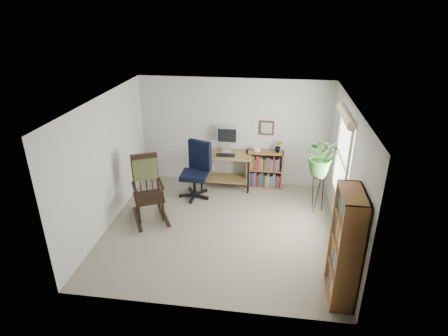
# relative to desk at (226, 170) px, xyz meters

# --- Properties ---
(floor) EXTENTS (4.20, 4.00, 0.00)m
(floor) POSITION_rel_desk_xyz_m (0.13, -1.70, -0.40)
(floor) COLOR gray
(floor) RESTS_ON ground
(ceiling) EXTENTS (4.20, 4.00, 0.00)m
(ceiling) POSITION_rel_desk_xyz_m (0.13, -1.70, 2.00)
(ceiling) COLOR silver
(ceiling) RESTS_ON ground
(wall_back) EXTENTS (4.20, 0.00, 2.40)m
(wall_back) POSITION_rel_desk_xyz_m (0.13, 0.30, 0.80)
(wall_back) COLOR #BBBAB6
(wall_back) RESTS_ON ground
(wall_front) EXTENTS (4.20, 0.00, 2.40)m
(wall_front) POSITION_rel_desk_xyz_m (0.13, -3.70, 0.80)
(wall_front) COLOR #BBBAB6
(wall_front) RESTS_ON ground
(wall_left) EXTENTS (0.00, 4.00, 2.40)m
(wall_left) POSITION_rel_desk_xyz_m (-1.97, -1.70, 0.80)
(wall_left) COLOR #BBBAB6
(wall_left) RESTS_ON ground
(wall_right) EXTENTS (0.00, 4.00, 2.40)m
(wall_right) POSITION_rel_desk_xyz_m (2.23, -1.70, 0.80)
(wall_right) COLOR #BBBAB6
(wall_right) RESTS_ON ground
(window) EXTENTS (0.12, 1.20, 1.50)m
(window) POSITION_rel_desk_xyz_m (2.19, -1.40, 1.00)
(window) COLOR silver
(window) RESTS_ON wall_right
(desk) EXTENTS (1.12, 0.61, 0.80)m
(desk) POSITION_rel_desk_xyz_m (0.00, 0.00, 0.00)
(desk) COLOR olive
(desk) RESTS_ON floor
(monitor) EXTENTS (0.46, 0.16, 0.56)m
(monitor) POSITION_rel_desk_xyz_m (0.00, 0.14, 0.68)
(monitor) COLOR silver
(monitor) RESTS_ON desk
(keyboard) EXTENTS (0.40, 0.15, 0.02)m
(keyboard) POSITION_rel_desk_xyz_m (0.00, -0.12, 0.41)
(keyboard) COLOR black
(keyboard) RESTS_ON desk
(office_chair) EXTENTS (0.87, 0.87, 1.23)m
(office_chair) POSITION_rel_desk_xyz_m (-0.60, -0.58, 0.21)
(office_chair) COLOR black
(office_chair) RESTS_ON floor
(rocking_chair) EXTENTS (1.10, 1.30, 1.29)m
(rocking_chair) POSITION_rel_desk_xyz_m (-1.27, -1.57, 0.24)
(rocking_chair) COLOR black
(rocking_chair) RESTS_ON floor
(low_bookshelf) EXTENTS (0.80, 0.27, 0.85)m
(low_bookshelf) POSITION_rel_desk_xyz_m (0.85, 0.12, 0.02)
(low_bookshelf) COLOR #965E31
(low_bookshelf) RESTS_ON floor
(tall_bookshelf) EXTENTS (0.31, 0.73, 1.67)m
(tall_bookshelf) POSITION_rel_desk_xyz_m (2.05, -3.18, 0.43)
(tall_bookshelf) COLOR #965E31
(tall_bookshelf) RESTS_ON floor
(plant_stand) EXTENTS (0.28, 0.28, 0.88)m
(plant_stand) POSITION_rel_desk_xyz_m (1.93, -0.80, 0.04)
(plant_stand) COLOR black
(plant_stand) RESTS_ON floor
(spider_plant) EXTENTS (1.69, 1.88, 1.46)m
(spider_plant) POSITION_rel_desk_xyz_m (1.93, -0.80, 1.14)
(spider_plant) COLOR #2C6423
(spider_plant) RESTS_ON plant_stand
(potted_plant_small) EXTENTS (0.13, 0.24, 0.11)m
(potted_plant_small) POSITION_rel_desk_xyz_m (1.13, 0.13, 0.50)
(potted_plant_small) COLOR #2C6423
(potted_plant_small) RESTS_ON low_bookshelf
(framed_picture) EXTENTS (0.32, 0.04, 0.32)m
(framed_picture) POSITION_rel_desk_xyz_m (0.85, 0.27, 0.94)
(framed_picture) COLOR black
(framed_picture) RESTS_ON wall_back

